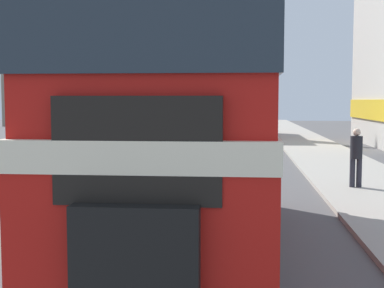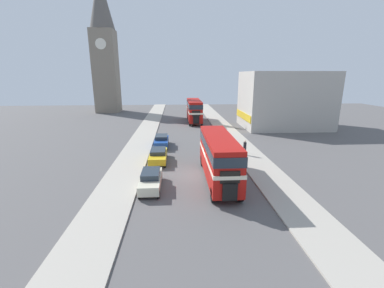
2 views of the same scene
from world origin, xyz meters
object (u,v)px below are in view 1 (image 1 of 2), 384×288
double_decker_bus (192,116)px  car_parked_far (80,148)px  pedestrian_walking (356,154)px  bus_distant (230,101)px  car_parked_mid (14,169)px

double_decker_bus → car_parked_far: (-5.64, 11.74, -1.66)m
pedestrian_walking → double_decker_bus: bearing=-121.2°
car_parked_far → bus_distant: bearing=72.8°
bus_distant → double_decker_bus: bearing=-89.9°
double_decker_bus → pedestrian_walking: bearing=58.8°
bus_distant → pedestrian_walking: 23.30m
car_parked_mid → car_parked_far: (0.03, 6.16, 0.05)m
bus_distant → pedestrian_walking: size_ratio=6.01×
double_decker_bus → bus_distant: bus_distant is taller
car_parked_far → pedestrian_walking: (9.87, -4.77, 0.34)m
pedestrian_walking → car_parked_mid: bearing=-172.0°
car_parked_far → car_parked_mid: bearing=-90.3°
bus_distant → car_parked_far: bearing=-107.2°
car_parked_far → pedestrian_walking: 10.97m
bus_distant → car_parked_mid: size_ratio=2.28×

